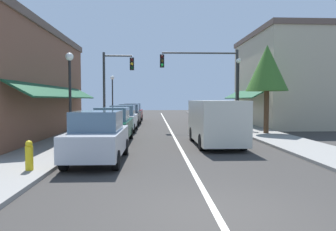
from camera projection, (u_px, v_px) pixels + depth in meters
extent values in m
plane|color=#33302D|center=(169.00, 128.00, 23.80)|extent=(80.00, 80.00, 0.00)
cube|color=gray|center=(96.00, 128.00, 23.54)|extent=(2.60, 56.00, 0.12)
cube|color=gray|center=(241.00, 127.00, 24.05)|extent=(2.60, 56.00, 0.12)
cube|color=silver|center=(169.00, 128.00, 23.80)|extent=(0.14, 52.00, 0.01)
cube|color=brown|center=(10.00, 86.00, 17.25)|extent=(4.51, 14.00, 5.77)
cube|color=brown|center=(9.00, 30.00, 17.09)|extent=(4.71, 14.20, 0.40)
cube|color=slate|center=(51.00, 113.00, 17.43)|extent=(0.08, 10.64, 1.80)
cube|color=#194C2D|center=(62.00, 92.00, 17.39)|extent=(1.27, 11.76, 0.73)
cube|color=slate|center=(28.00, 56.00, 14.21)|extent=(0.08, 1.10, 1.30)
cube|color=slate|center=(66.00, 69.00, 20.36)|extent=(0.08, 1.10, 1.30)
cube|color=#BCAD8E|center=(285.00, 82.00, 26.06)|extent=(5.86, 10.00, 7.17)
cube|color=brown|center=(286.00, 36.00, 25.86)|extent=(6.06, 10.20, 0.40)
cube|color=slate|center=(251.00, 109.00, 26.04)|extent=(0.08, 7.60, 1.80)
cube|color=#194C2D|center=(243.00, 94.00, 25.95)|extent=(1.27, 8.40, 0.73)
cube|color=slate|center=(260.00, 60.00, 23.65)|extent=(0.08, 1.10, 1.30)
cube|color=slate|center=(244.00, 66.00, 28.04)|extent=(0.08, 1.10, 1.30)
cube|color=#B7BABF|center=(98.00, 141.00, 10.91)|extent=(1.76, 4.12, 0.80)
cube|color=slate|center=(97.00, 121.00, 10.77)|extent=(1.54, 2.02, 0.66)
cylinder|color=black|center=(84.00, 147.00, 12.25)|extent=(0.21, 0.62, 0.62)
cylinder|color=black|center=(125.00, 147.00, 12.31)|extent=(0.21, 0.62, 0.62)
cylinder|color=black|center=(64.00, 161.00, 9.55)|extent=(0.21, 0.62, 0.62)
cylinder|color=black|center=(116.00, 160.00, 9.61)|extent=(0.21, 0.62, 0.62)
cube|color=#0F4C33|center=(113.00, 128.00, 15.94)|extent=(1.76, 4.12, 0.80)
cube|color=slate|center=(113.00, 114.00, 15.81)|extent=(1.54, 2.01, 0.66)
cylinder|color=black|center=(102.00, 133.00, 17.29)|extent=(0.21, 0.62, 0.62)
cylinder|color=black|center=(131.00, 133.00, 17.34)|extent=(0.21, 0.62, 0.62)
cylinder|color=black|center=(92.00, 139.00, 14.58)|extent=(0.21, 0.62, 0.62)
cylinder|color=black|center=(126.00, 139.00, 14.64)|extent=(0.21, 0.62, 0.62)
cube|color=silver|center=(123.00, 121.00, 21.38)|extent=(1.77, 4.12, 0.80)
cube|color=slate|center=(123.00, 110.00, 21.24)|extent=(1.54, 2.02, 0.66)
cylinder|color=black|center=(114.00, 125.00, 22.72)|extent=(0.21, 0.62, 0.62)
cylinder|color=black|center=(136.00, 125.00, 22.77)|extent=(0.21, 0.62, 0.62)
cylinder|color=black|center=(109.00, 129.00, 20.02)|extent=(0.21, 0.62, 0.62)
cylinder|color=black|center=(133.00, 129.00, 20.07)|extent=(0.21, 0.62, 0.62)
cube|color=black|center=(130.00, 117.00, 26.62)|extent=(1.79, 4.13, 0.80)
cube|color=slate|center=(130.00, 108.00, 26.49)|extent=(1.55, 2.03, 0.66)
cylinder|color=black|center=(122.00, 120.00, 27.97)|extent=(0.21, 0.62, 0.62)
cylinder|color=black|center=(140.00, 120.00, 28.02)|extent=(0.21, 0.62, 0.62)
cylinder|color=black|center=(118.00, 123.00, 25.27)|extent=(0.21, 0.62, 0.62)
cylinder|color=black|center=(138.00, 122.00, 25.32)|extent=(0.21, 0.62, 0.62)
cube|color=maroon|center=(133.00, 114.00, 31.62)|extent=(1.78, 4.13, 0.80)
cube|color=slate|center=(133.00, 107.00, 31.48)|extent=(1.55, 2.02, 0.66)
cylinder|color=black|center=(127.00, 117.00, 32.97)|extent=(0.21, 0.62, 0.62)
cylinder|color=black|center=(142.00, 117.00, 33.02)|extent=(0.21, 0.62, 0.62)
cylinder|color=black|center=(124.00, 119.00, 30.27)|extent=(0.21, 0.62, 0.62)
cylinder|color=black|center=(140.00, 119.00, 30.32)|extent=(0.21, 0.62, 0.62)
cube|color=beige|center=(215.00, 121.00, 14.83)|extent=(2.00, 5.01, 1.90)
cube|color=slate|center=(206.00, 110.00, 17.20)|extent=(1.73, 0.29, 0.84)
cube|color=black|center=(206.00, 130.00, 17.44)|extent=(1.86, 0.21, 0.24)
cylinder|color=black|center=(192.00, 134.00, 16.37)|extent=(0.25, 0.72, 0.72)
cylinder|color=black|center=(226.00, 134.00, 16.47)|extent=(0.25, 0.72, 0.72)
cylinder|color=black|center=(202.00, 142.00, 13.28)|extent=(0.25, 0.72, 0.72)
cylinder|color=black|center=(243.00, 142.00, 13.37)|extent=(0.25, 0.72, 0.72)
cylinder|color=#333333|center=(237.00, 90.00, 22.55)|extent=(0.18, 0.18, 5.71)
cylinder|color=#333333|center=(200.00, 53.00, 22.30)|extent=(5.38, 0.12, 0.12)
cube|color=black|center=(162.00, 61.00, 22.03)|extent=(0.30, 0.24, 0.90)
sphere|color=#420F0F|center=(162.00, 57.00, 21.88)|extent=(0.20, 0.20, 0.20)
sphere|color=#3D2D0C|center=(162.00, 61.00, 21.90)|extent=(0.20, 0.20, 0.20)
sphere|color=green|center=(162.00, 65.00, 21.91)|extent=(0.20, 0.20, 0.20)
cylinder|color=#333333|center=(104.00, 91.00, 22.97)|extent=(0.18, 0.18, 5.60)
cylinder|color=#333333|center=(118.00, 56.00, 22.88)|extent=(2.05, 0.12, 0.12)
cube|color=black|center=(132.00, 64.00, 22.78)|extent=(0.30, 0.24, 0.90)
sphere|color=#420F0F|center=(132.00, 60.00, 22.64)|extent=(0.20, 0.20, 0.20)
sphere|color=yellow|center=(132.00, 64.00, 22.65)|extent=(0.20, 0.20, 0.20)
sphere|color=#0C3316|center=(132.00, 68.00, 22.66)|extent=(0.20, 0.20, 0.20)
cylinder|color=black|center=(70.00, 104.00, 14.17)|extent=(0.12, 0.12, 3.91)
sphere|color=white|center=(69.00, 57.00, 14.06)|extent=(0.36, 0.36, 0.36)
cylinder|color=black|center=(238.00, 97.00, 22.48)|extent=(0.12, 0.12, 4.74)
sphere|color=white|center=(239.00, 61.00, 22.35)|extent=(0.36, 0.36, 0.36)
cylinder|color=black|center=(113.00, 101.00, 29.46)|extent=(0.12, 0.12, 4.02)
sphere|color=white|center=(112.00, 78.00, 29.35)|extent=(0.36, 0.36, 0.36)
cylinder|color=#4C331E|center=(266.00, 110.00, 19.09)|extent=(0.30, 0.30, 3.06)
cone|color=#386626|center=(267.00, 68.00, 18.96)|extent=(2.53, 2.53, 2.78)
cylinder|color=gold|center=(29.00, 158.00, 9.08)|extent=(0.22, 0.22, 0.70)
sphere|color=gold|center=(29.00, 144.00, 9.06)|extent=(0.20, 0.20, 0.20)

